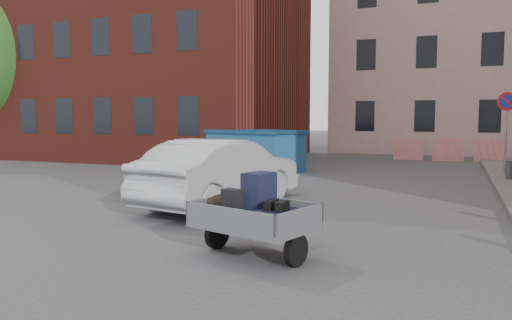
% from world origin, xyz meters
% --- Properties ---
extents(ground, '(120.00, 120.00, 0.00)m').
position_xyz_m(ground, '(0.00, 0.00, 0.00)').
color(ground, '#38383A').
rests_on(ground, ground).
extents(building_brick, '(12.00, 10.00, 14.00)m').
position_xyz_m(building_brick, '(-9.00, 13.00, 7.00)').
color(building_brick, '#591E16').
rests_on(building_brick, ground).
extents(building_pink, '(16.00, 8.00, 14.00)m').
position_xyz_m(building_pink, '(6.00, 22.00, 7.00)').
color(building_pink, '#BB9390').
rests_on(building_pink, ground).
extents(far_building, '(6.00, 6.00, 8.00)m').
position_xyz_m(far_building, '(-20.00, 22.00, 4.00)').
color(far_building, maroon).
rests_on(far_building, ground).
extents(no_parking_sign, '(0.60, 0.09, 2.65)m').
position_xyz_m(no_parking_sign, '(6.00, 9.48, 2.01)').
color(no_parking_sign, gray).
rests_on(no_parking_sign, sidewalk).
extents(barriers, '(4.70, 0.18, 1.00)m').
position_xyz_m(barriers, '(4.20, 15.00, 0.50)').
color(barriers, red).
rests_on(barriers, ground).
extents(trailer, '(1.86, 1.97, 1.20)m').
position_xyz_m(trailer, '(1.86, -2.30, 0.61)').
color(trailer, black).
rests_on(trailer, ground).
extents(dumpster, '(3.98, 2.97, 1.49)m').
position_xyz_m(dumpster, '(-2.35, 8.21, 0.75)').
color(dumpster, '#1D578C').
rests_on(dumpster, ground).
extents(silver_car, '(2.29, 4.72, 1.49)m').
position_xyz_m(silver_car, '(-0.33, 1.22, 0.74)').
color(silver_car, '#9FA2A6').
rests_on(silver_car, ground).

